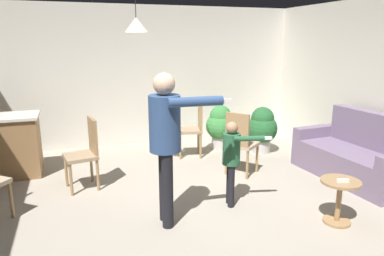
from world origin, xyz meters
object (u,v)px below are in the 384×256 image
(side_table_by_couch, at_px, (339,196))
(potted_plant_by_wall, at_px, (262,128))
(couch_floral, at_px, (356,157))
(dining_chair_spare, at_px, (240,141))
(spare_remote_on_table, at_px, (343,181))
(person_adult, at_px, (166,133))
(potted_plant_corner, at_px, (220,125))
(dining_chair_centre_back, at_px, (85,151))
(person_child, at_px, (232,154))
(dining_chair_by_counter, at_px, (194,126))

(side_table_by_couch, bearing_deg, potted_plant_by_wall, 79.34)
(couch_floral, relative_size, dining_chair_spare, 1.86)
(spare_remote_on_table, bearing_deg, side_table_by_couch, 73.16)
(person_adult, relative_size, potted_plant_corner, 2.04)
(dining_chair_centre_back, relative_size, dining_chair_spare, 1.00)
(person_adult, distance_m, person_child, 0.98)
(potted_plant_corner, xyz_separation_m, potted_plant_by_wall, (0.64, -0.48, 0.01))
(person_adult, bearing_deg, person_child, 105.66)
(person_adult, bearing_deg, potted_plant_corner, 149.26)
(person_child, distance_m, spare_remote_on_table, 1.29)
(dining_chair_centre_back, height_order, potted_plant_corner, dining_chair_centre_back)
(couch_floral, bearing_deg, spare_remote_on_table, 128.00)
(dining_chair_by_counter, bearing_deg, couch_floral, -118.92)
(person_adult, height_order, person_child, person_adult)
(potted_plant_corner, distance_m, potted_plant_by_wall, 0.80)
(side_table_by_couch, bearing_deg, dining_chair_spare, 103.09)
(potted_plant_corner, bearing_deg, couch_floral, -56.84)
(side_table_by_couch, xyz_separation_m, dining_chair_centre_back, (-2.67, 1.97, 0.22))
(potted_plant_corner, bearing_deg, person_adult, -124.39)
(person_child, relative_size, dining_chair_centre_back, 1.09)
(side_table_by_couch, relative_size, person_adult, 0.30)
(side_table_by_couch, height_order, spare_remote_on_table, spare_remote_on_table)
(couch_floral, distance_m, person_adult, 3.18)
(side_table_by_couch, bearing_deg, spare_remote_on_table, -106.84)
(potted_plant_corner, height_order, spare_remote_on_table, potted_plant_corner)
(couch_floral, relative_size, dining_chair_centre_back, 1.86)
(couch_floral, height_order, spare_remote_on_table, couch_floral)
(person_adult, distance_m, dining_chair_centre_back, 1.66)
(side_table_by_couch, bearing_deg, potted_plant_corner, 92.57)
(couch_floral, bearing_deg, dining_chair_spare, 63.31)
(dining_chair_centre_back, xyz_separation_m, potted_plant_by_wall, (3.17, 0.67, -0.07))
(couch_floral, height_order, potted_plant_corner, couch_floral)
(potted_plant_by_wall, distance_m, spare_remote_on_table, 2.74)
(dining_chair_centre_back, distance_m, potted_plant_by_wall, 3.24)
(spare_remote_on_table, bearing_deg, couch_floral, 42.07)
(side_table_by_couch, xyz_separation_m, dining_chair_spare, (-0.40, 1.73, 0.22))
(side_table_by_couch, distance_m, dining_chair_spare, 1.79)
(side_table_by_couch, distance_m, dining_chair_by_counter, 2.97)
(dining_chair_by_counter, distance_m, spare_remote_on_table, 3.00)
(side_table_by_couch, relative_size, dining_chair_centre_back, 0.52)
(side_table_by_couch, height_order, person_child, person_child)
(person_child, height_order, potted_plant_by_wall, person_child)
(side_table_by_couch, height_order, dining_chair_centre_back, dining_chair_centre_back)
(person_child, height_order, potted_plant_corner, person_child)
(side_table_by_couch, bearing_deg, dining_chair_by_counter, 105.14)
(person_adult, bearing_deg, couch_floral, 101.74)
(dining_chair_by_counter, height_order, dining_chair_centre_back, same)
(potted_plant_corner, xyz_separation_m, spare_remote_on_table, (0.13, -3.17, 0.07))
(side_table_by_couch, height_order, person_adult, person_adult)
(couch_floral, xyz_separation_m, side_table_by_couch, (-1.21, -1.06, -0.00))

